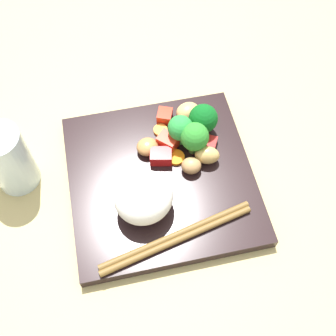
# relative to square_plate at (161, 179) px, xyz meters

# --- Properties ---
(ground_plane) EXTENTS (1.10, 1.10, 0.02)m
(ground_plane) POSITION_rel_square_plate_xyz_m (0.00, 0.00, -0.02)
(ground_plane) COLOR tan
(square_plate) EXTENTS (0.27, 0.27, 0.02)m
(square_plate) POSITION_rel_square_plate_xyz_m (0.00, 0.00, 0.00)
(square_plate) COLOR black
(square_plate) RESTS_ON ground_plane
(rice_mound) EXTENTS (0.11, 0.10, 0.06)m
(rice_mound) POSITION_rel_square_plate_xyz_m (0.03, 0.04, 0.04)
(rice_mound) COLOR white
(rice_mound) RESTS_ON square_plate
(broccoli_floret_0) EXTENTS (0.04, 0.04, 0.06)m
(broccoli_floret_0) POSITION_rel_square_plate_xyz_m (-0.06, -0.03, 0.04)
(broccoli_floret_0) COLOR #54903B
(broccoli_floret_0) RESTS_ON square_plate
(broccoli_floret_1) EXTENTS (0.04, 0.04, 0.05)m
(broccoli_floret_1) POSITION_rel_square_plate_xyz_m (-0.08, -0.06, 0.04)
(broccoli_floret_1) COLOR #539938
(broccoli_floret_1) RESTS_ON square_plate
(broccoli_floret_2) EXTENTS (0.04, 0.04, 0.05)m
(broccoli_floret_2) POSITION_rel_square_plate_xyz_m (-0.04, -0.05, 0.04)
(broccoli_floret_2) COLOR #619F55
(broccoli_floret_2) RESTS_ON square_plate
(carrot_slice_0) EXTENTS (0.03, 0.03, 0.01)m
(carrot_slice_0) POSITION_rel_square_plate_xyz_m (-0.03, -0.02, 0.01)
(carrot_slice_0) COLOR orange
(carrot_slice_0) RESTS_ON square_plate
(carrot_slice_1) EXTENTS (0.02, 0.02, 0.01)m
(carrot_slice_1) POSITION_rel_square_plate_xyz_m (-0.02, -0.08, 0.01)
(carrot_slice_1) COLOR orange
(carrot_slice_1) RESTS_ON square_plate
(carrot_slice_2) EXTENTS (0.03, 0.03, 0.00)m
(carrot_slice_2) POSITION_rel_square_plate_xyz_m (-0.06, -0.07, 0.01)
(carrot_slice_2) COLOR orange
(carrot_slice_2) RESTS_ON square_plate
(pepper_chunk_0) EXTENTS (0.03, 0.03, 0.02)m
(pepper_chunk_0) POSITION_rel_square_plate_xyz_m (-0.03, -0.10, 0.02)
(pepper_chunk_0) COLOR red
(pepper_chunk_0) RESTS_ON square_plate
(pepper_chunk_1) EXTENTS (0.04, 0.04, 0.01)m
(pepper_chunk_1) POSITION_rel_square_plate_xyz_m (-0.08, -0.03, 0.02)
(pepper_chunk_1) COLOR red
(pepper_chunk_1) RESTS_ON square_plate
(pepper_chunk_2) EXTENTS (0.04, 0.04, 0.02)m
(pepper_chunk_2) POSITION_rel_square_plate_xyz_m (-0.02, -0.05, 0.02)
(pepper_chunk_2) COLOR red
(pepper_chunk_2) RESTS_ON square_plate
(pepper_chunk_3) EXTENTS (0.04, 0.03, 0.02)m
(pepper_chunk_3) POSITION_rel_square_plate_xyz_m (-0.01, -0.03, 0.02)
(pepper_chunk_3) COLOR red
(pepper_chunk_3) RESTS_ON square_plate
(chicken_piece_0) EXTENTS (0.05, 0.04, 0.03)m
(chicken_piece_0) POSITION_rel_square_plate_xyz_m (-0.06, -0.10, 0.02)
(chicken_piece_0) COLOR tan
(chicken_piece_0) RESTS_ON square_plate
(chicken_piece_1) EXTENTS (0.04, 0.03, 0.03)m
(chicken_piece_1) POSITION_rel_square_plate_xyz_m (-0.07, -0.01, 0.02)
(chicken_piece_1) COLOR tan
(chicken_piece_1) RESTS_ON square_plate
(chicken_piece_2) EXTENTS (0.03, 0.03, 0.02)m
(chicken_piece_2) POSITION_rel_square_plate_xyz_m (-0.05, -0.00, 0.02)
(chicken_piece_2) COLOR tan
(chicken_piece_2) RESTS_ON square_plate
(chicken_piece_3) EXTENTS (0.04, 0.04, 0.02)m
(chicken_piece_3) POSITION_rel_square_plate_xyz_m (0.01, -0.05, 0.02)
(chicken_piece_3) COLOR #BF8449
(chicken_piece_3) RESTS_ON square_plate
(chopstick_pair) EXTENTS (0.22, 0.06, 0.01)m
(chopstick_pair) POSITION_rel_square_plate_xyz_m (0.00, 0.10, 0.01)
(chopstick_pair) COLOR brown
(chopstick_pair) RESTS_ON square_plate
(drinking_glass) EXTENTS (0.06, 0.06, 0.11)m
(drinking_glass) POSITION_rel_square_plate_xyz_m (0.21, -0.05, 0.04)
(drinking_glass) COLOR silver
(drinking_glass) RESTS_ON ground_plane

